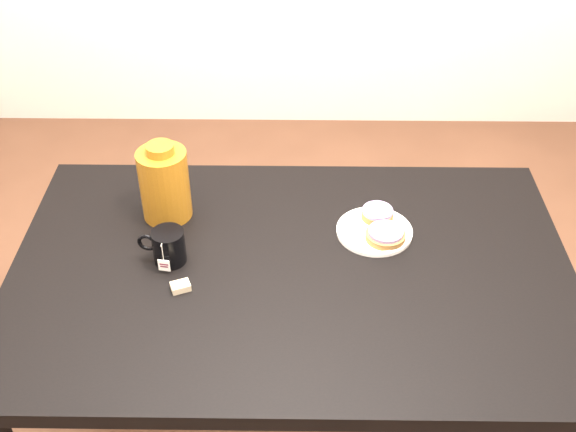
{
  "coord_description": "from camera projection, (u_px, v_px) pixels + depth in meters",
  "views": [
    {
      "loc": [
        0.01,
        -1.33,
        1.95
      ],
      "look_at": [
        -0.01,
        0.13,
        0.81
      ],
      "focal_mm": 45.0,
      "sensor_mm": 36.0,
      "label": 1
    }
  ],
  "objects": [
    {
      "name": "plate",
      "position": [
        374.0,
        230.0,
        1.89
      ],
      "size": [
        0.2,
        0.2,
        0.01
      ],
      "color": "white",
      "rests_on": "table"
    },
    {
      "name": "bagel_package",
      "position": [
        164.0,
        183.0,
        1.9
      ],
      "size": [
        0.16,
        0.16,
        0.22
      ],
      "rotation": [
        0.0,
        0.0,
        -0.24
      ],
      "color": "#67390D",
      "rests_on": "table"
    },
    {
      "name": "teabag_pouch",
      "position": [
        181.0,
        287.0,
        1.72
      ],
      "size": [
        0.05,
        0.05,
        0.02
      ],
      "primitive_type": "cube",
      "rotation": [
        0.0,
        0.0,
        0.39
      ],
      "color": "#C6B793",
      "rests_on": "table"
    },
    {
      "name": "bagel_back",
      "position": [
        377.0,
        214.0,
        1.92
      ],
      "size": [
        0.12,
        0.12,
        0.03
      ],
      "color": "brown",
      "rests_on": "plate"
    },
    {
      "name": "table",
      "position": [
        291.0,
        292.0,
        1.84
      ],
      "size": [
        1.4,
        0.9,
        0.75
      ],
      "color": "black",
      "rests_on": "ground_plane"
    },
    {
      "name": "bagel_front",
      "position": [
        386.0,
        235.0,
        1.85
      ],
      "size": [
        0.14,
        0.14,
        0.03
      ],
      "color": "brown",
      "rests_on": "plate"
    },
    {
      "name": "mug",
      "position": [
        168.0,
        246.0,
        1.78
      ],
      "size": [
        0.13,
        0.09,
        0.09
      ],
      "rotation": [
        0.0,
        0.0,
        -0.17
      ],
      "color": "black",
      "rests_on": "table"
    }
  ]
}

